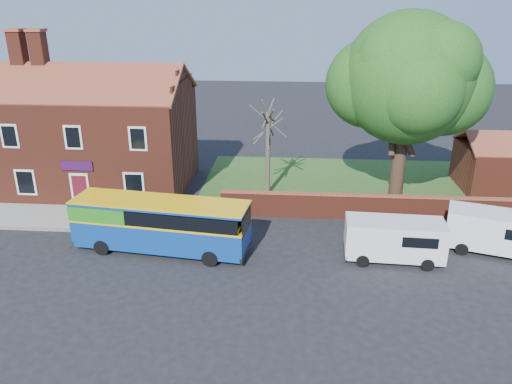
# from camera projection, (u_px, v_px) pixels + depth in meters

# --- Properties ---
(ground) EXTENTS (120.00, 120.00, 0.00)m
(ground) POSITION_uv_depth(u_px,v_px,m) (160.00, 271.00, 24.37)
(ground) COLOR black
(ground) RESTS_ON ground
(pavement) EXTENTS (18.00, 3.50, 0.12)m
(pavement) POSITION_uv_depth(u_px,v_px,m) (71.00, 218.00, 30.19)
(pavement) COLOR gray
(pavement) RESTS_ON ground
(kerb) EXTENTS (18.00, 0.15, 0.14)m
(kerb) POSITION_uv_depth(u_px,v_px,m) (58.00, 230.00, 28.56)
(kerb) COLOR slate
(kerb) RESTS_ON ground
(grass_strip) EXTENTS (26.00, 12.00, 0.04)m
(grass_strip) POSITION_uv_depth(u_px,v_px,m) (386.00, 185.00, 35.49)
(grass_strip) COLOR #426B28
(grass_strip) RESTS_ON ground
(shop_building) EXTENTS (12.30, 8.13, 10.50)m
(shop_building) POSITION_uv_depth(u_px,v_px,m) (100.00, 139.00, 34.31)
(shop_building) COLOR maroon
(shop_building) RESTS_ON ground
(boundary_wall) EXTENTS (22.00, 0.38, 1.60)m
(boundary_wall) POSITION_uv_depth(u_px,v_px,m) (404.00, 208.00, 29.63)
(boundary_wall) COLOR maroon
(boundary_wall) RESTS_ON ground
(bus) EXTENTS (9.38, 3.46, 2.79)m
(bus) POSITION_uv_depth(u_px,v_px,m) (156.00, 222.00, 25.89)
(bus) COLOR navy
(bus) RESTS_ON ground
(van_near) EXTENTS (4.96, 2.22, 2.14)m
(van_near) POSITION_uv_depth(u_px,v_px,m) (395.00, 238.00, 25.04)
(van_near) COLOR white
(van_near) RESTS_ON ground
(van_far) EXTENTS (5.40, 3.47, 2.21)m
(van_far) POSITION_uv_depth(u_px,v_px,m) (499.00, 231.00, 25.74)
(van_far) COLOR white
(van_far) RESTS_ON ground
(large_tree) EXTENTS (9.80, 7.75, 11.95)m
(large_tree) POSITION_uv_depth(u_px,v_px,m) (408.00, 82.00, 29.44)
(large_tree) COLOR black
(large_tree) RESTS_ON ground
(bare_tree) EXTENTS (2.31, 2.75, 6.16)m
(bare_tree) POSITION_uv_depth(u_px,v_px,m) (268.00, 149.00, 32.84)
(bare_tree) COLOR #4C4238
(bare_tree) RESTS_ON ground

